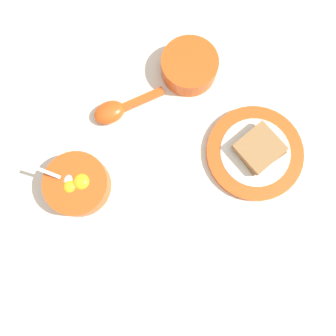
% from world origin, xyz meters
% --- Properties ---
extents(ground_plane, '(3.00, 3.00, 0.00)m').
position_xyz_m(ground_plane, '(0.00, 0.00, 0.00)').
color(ground_plane, silver).
extents(egg_bowl, '(0.14, 0.15, 0.08)m').
position_xyz_m(egg_bowl, '(0.07, -0.17, 0.03)').
color(egg_bowl, '#DB5119').
rests_on(egg_bowl, ground_plane).
extents(toast_plate, '(0.22, 0.22, 0.02)m').
position_xyz_m(toast_plate, '(-0.05, 0.21, 0.01)').
color(toast_plate, '#DB5119').
rests_on(toast_plate, ground_plane).
extents(toast_sandwich, '(0.12, 0.12, 0.03)m').
position_xyz_m(toast_sandwich, '(-0.06, 0.21, 0.03)').
color(toast_sandwich, brown).
rests_on(toast_sandwich, toast_plate).
extents(soup_spoon, '(0.12, 0.17, 0.03)m').
position_xyz_m(soup_spoon, '(-0.12, -0.12, 0.01)').
color(soup_spoon, '#DB5119').
rests_on(soup_spoon, ground_plane).
extents(congee_bowl, '(0.13, 0.13, 0.05)m').
position_xyz_m(congee_bowl, '(-0.24, 0.04, 0.03)').
color(congee_bowl, '#DB5119').
rests_on(congee_bowl, ground_plane).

